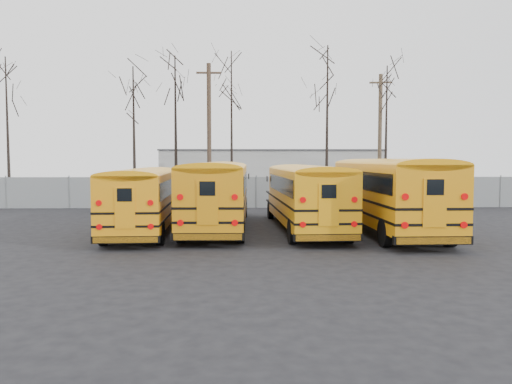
{
  "coord_description": "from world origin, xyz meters",
  "views": [
    {
      "loc": [
        -0.83,
        -20.15,
        3.14
      ],
      "look_at": [
        -0.24,
        3.27,
        1.6
      ],
      "focal_mm": 35.0,
      "sensor_mm": 36.0,
      "label": 1
    }
  ],
  "objects_px": {
    "bus_a": "(145,194)",
    "utility_pole_right": "(380,135)",
    "bus_c": "(306,192)",
    "utility_pole_left": "(209,132)",
    "bus_d": "(387,189)",
    "bus_b": "(217,190)"
  },
  "relations": [
    {
      "from": "bus_a",
      "to": "utility_pole_left",
      "type": "xyz_separation_m",
      "value": [
        1.82,
        13.89,
        3.4
      ]
    },
    {
      "from": "bus_b",
      "to": "bus_d",
      "type": "distance_m",
      "value": 7.36
    },
    {
      "from": "bus_c",
      "to": "bus_b",
      "type": "bearing_deg",
      "value": 171.36
    },
    {
      "from": "bus_a",
      "to": "bus_d",
      "type": "xyz_separation_m",
      "value": [
        10.37,
        -0.13,
        0.24
      ]
    },
    {
      "from": "utility_pole_left",
      "to": "bus_a",
      "type": "bearing_deg",
      "value": -98.02
    },
    {
      "from": "bus_a",
      "to": "bus_c",
      "type": "bearing_deg",
      "value": 0.26
    },
    {
      "from": "bus_a",
      "to": "bus_d",
      "type": "height_order",
      "value": "bus_d"
    },
    {
      "from": "bus_c",
      "to": "utility_pole_left",
      "type": "distance_m",
      "value": 14.85
    },
    {
      "from": "utility_pole_right",
      "to": "bus_c",
      "type": "bearing_deg",
      "value": -105.63
    },
    {
      "from": "bus_b",
      "to": "bus_d",
      "type": "bearing_deg",
      "value": -5.92
    },
    {
      "from": "utility_pole_right",
      "to": "bus_d",
      "type": "bearing_deg",
      "value": -95.27
    },
    {
      "from": "utility_pole_left",
      "to": "utility_pole_right",
      "type": "distance_m",
      "value": 13.68
    },
    {
      "from": "bus_a",
      "to": "bus_d",
      "type": "bearing_deg",
      "value": -3.4
    },
    {
      "from": "bus_a",
      "to": "utility_pole_right",
      "type": "height_order",
      "value": "utility_pole_right"
    },
    {
      "from": "bus_c",
      "to": "bus_d",
      "type": "relative_size",
      "value": 0.92
    },
    {
      "from": "bus_b",
      "to": "bus_c",
      "type": "relative_size",
      "value": 1.04
    },
    {
      "from": "bus_d",
      "to": "utility_pole_left",
      "type": "distance_m",
      "value": 16.72
    },
    {
      "from": "bus_c",
      "to": "bus_a",
      "type": "bearing_deg",
      "value": -179.78
    },
    {
      "from": "bus_a",
      "to": "utility_pole_right",
      "type": "distance_m",
      "value": 23.45
    },
    {
      "from": "bus_b",
      "to": "utility_pole_right",
      "type": "bearing_deg",
      "value": 56.05
    },
    {
      "from": "bus_b",
      "to": "utility_pole_right",
      "type": "xyz_separation_m",
      "value": [
        11.88,
        16.99,
        3.22
      ]
    },
    {
      "from": "utility_pole_left",
      "to": "bus_d",
      "type": "bearing_deg",
      "value": -59.18
    }
  ]
}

